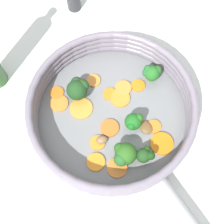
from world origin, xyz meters
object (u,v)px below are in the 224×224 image
carrot_slice_3 (59,103)px  broccoli_floret_4 (152,73)px  broccoli_floret_3 (134,122)px  mushroom_piece_1 (102,140)px  broccoli_floret_1 (146,154)px  broccoli_floret_2 (78,88)px  carrot_slice_9 (162,144)px  carrot_slice_4 (110,94)px  carrot_slice_5 (57,93)px  carrot_slice_8 (98,143)px  carrot_slice_7 (94,81)px  mushroom_piece_0 (146,127)px  carrot_slice_10 (117,168)px  carrot_slice_11 (110,128)px  carrot_slice_12 (154,126)px  carrot_slice_0 (96,162)px  carrot_slice_1 (138,85)px  carrot_slice_13 (123,88)px  broccoli_floret_0 (124,154)px  skillet (112,116)px  carrot_slice_2 (120,98)px  carrot_slice_6 (81,108)px

carrot_slice_3 → broccoli_floret_4: bearing=164.2°
broccoli_floret_3 → mushroom_piece_1: size_ratio=2.05×
broccoli_floret_1 → broccoli_floret_2: 0.19m
carrot_slice_9 → broccoli_floret_3: broccoli_floret_3 is taller
carrot_slice_4 → carrot_slice_5: 0.11m
carrot_slice_8 → broccoli_floret_3: size_ratio=0.65×
carrot_slice_7 → carrot_slice_8: (0.07, 0.12, -0.00)m
broccoli_floret_4 → mushroom_piece_0: 0.11m
carrot_slice_5 → broccoli_floret_1: 0.23m
carrot_slice_10 → carrot_slice_11: size_ratio=1.05×
broccoli_floret_2 → mushroom_piece_0: (-0.08, 0.14, -0.03)m
carrot_slice_11 → mushroom_piece_0: mushroom_piece_0 is taller
carrot_slice_12 → carrot_slice_4: bearing=-71.7°
carrot_slice_0 → broccoli_floret_1: bearing=153.3°
broccoli_floret_1 → carrot_slice_4: bearing=-95.8°
broccoli_floret_2 → carrot_slice_4: bearing=147.6°
carrot_slice_1 → broccoli_floret_3: (0.06, 0.07, 0.03)m
carrot_slice_13 → broccoli_floret_3: bearing=69.2°
carrot_slice_7 → broccoli_floret_4: (-0.11, 0.06, 0.03)m
carrot_slice_7 → carrot_slice_13: carrot_slice_13 is taller
broccoli_floret_4 → mushroom_piece_1: broccoli_floret_4 is taller
carrot_slice_7 → carrot_slice_13: (-0.04, 0.05, 0.00)m
carrot_slice_3 → carrot_slice_0: bearing=90.0°
broccoli_floret_1 → broccoli_floret_4: broccoli_floret_4 is taller
carrot_slice_10 → broccoli_floret_4: size_ratio=0.88×
broccoli_floret_1 → carrot_slice_10: bearing=-11.8°
carrot_slice_1 → broccoli_floret_0: 0.16m
broccoli_floret_1 → broccoli_floret_3: 0.07m
carrot_slice_10 → broccoli_floret_2: (-0.02, -0.18, 0.03)m
skillet → carrot_slice_1: bearing=-162.7°
broccoli_floret_1 → mushroom_piece_0: (-0.04, -0.05, -0.02)m
carrot_slice_10 → carrot_slice_12: same height
carrot_slice_0 → carrot_slice_1: same height
broccoli_floret_2 → carrot_slice_5: bearing=-35.8°
carrot_slice_2 → carrot_slice_4: (0.01, -0.02, -0.00)m
carrot_slice_11 → broccoli_floret_0: bearing=82.1°
carrot_slice_0 → carrot_slice_13: same height
carrot_slice_3 → broccoli_floret_1: 0.21m
broccoli_floret_2 → carrot_slice_9: bearing=114.5°
carrot_slice_1 → carrot_slice_12: size_ratio=1.03×
carrot_slice_8 → broccoli_floret_1: (-0.06, 0.08, 0.02)m
carrot_slice_8 → carrot_slice_10: size_ratio=0.78×
carrot_slice_10 → mushroom_piece_0: 0.10m
broccoli_floret_2 → broccoli_floret_3: 0.13m
carrot_slice_7 → carrot_slice_8: same height
carrot_slice_5 → carrot_slice_7: bearing=168.0°
carrot_slice_7 → broccoli_floret_4: bearing=149.7°
carrot_slice_11 → broccoli_floret_4: 0.15m
carrot_slice_5 → carrot_slice_11: (-0.05, 0.13, 0.00)m
carrot_slice_6 → carrot_slice_10: 0.14m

